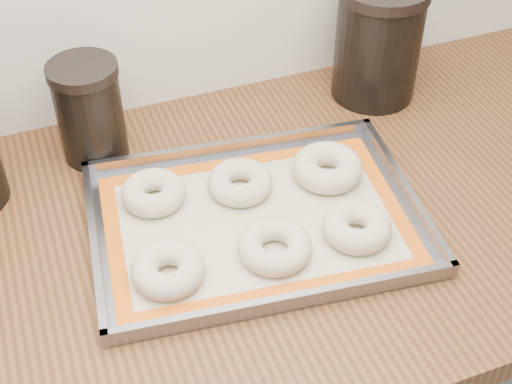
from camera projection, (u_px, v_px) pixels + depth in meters
name	position (u px, v px, depth m)	size (l,w,h in m)	color
countertop	(232.00, 232.00, 1.03)	(3.06, 0.68, 0.04)	brown
baking_tray	(256.00, 220.00, 1.01)	(0.50, 0.38, 0.03)	gray
baking_mat	(256.00, 221.00, 1.01)	(0.45, 0.34, 0.00)	#C6B793
bagel_front_left	(168.00, 269.00, 0.92)	(0.10, 0.10, 0.04)	beige
bagel_front_mid	(275.00, 247.00, 0.95)	(0.10, 0.10, 0.03)	beige
bagel_front_right	(357.00, 227.00, 0.97)	(0.10, 0.10, 0.04)	beige
bagel_back_left	(153.00, 193.00, 1.03)	(0.09, 0.09, 0.03)	beige
bagel_back_mid	(240.00, 182.00, 1.05)	(0.10, 0.10, 0.03)	beige
bagel_back_right	(327.00, 168.00, 1.07)	(0.11, 0.11, 0.04)	beige
canister_mid	(90.00, 111.00, 1.08)	(0.10, 0.10, 0.16)	black
canister_right	(378.00, 41.00, 1.19)	(0.15, 0.15, 0.20)	black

